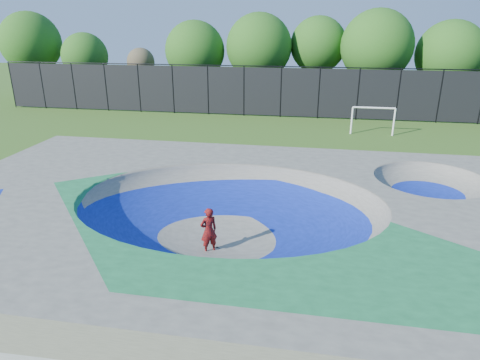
# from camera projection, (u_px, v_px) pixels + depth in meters

# --- Properties ---
(ground) EXTENTS (120.00, 120.00, 0.00)m
(ground) POSITION_uv_depth(u_px,v_px,m) (229.00, 237.00, 15.53)
(ground) COLOR #315718
(ground) RESTS_ON ground
(skate_deck) EXTENTS (22.00, 14.00, 1.50)m
(skate_deck) POSITION_uv_depth(u_px,v_px,m) (229.00, 218.00, 15.27)
(skate_deck) COLOR gray
(skate_deck) RESTS_ON ground
(skater) EXTENTS (0.71, 0.67, 1.63)m
(skater) POSITION_uv_depth(u_px,v_px,m) (209.00, 231.00, 14.22)
(skater) COLOR red
(skater) RESTS_ON ground
(skateboard) EXTENTS (0.70, 0.71, 0.05)m
(skateboard) POSITION_uv_depth(u_px,v_px,m) (209.00, 252.00, 14.50)
(skateboard) COLOR black
(skateboard) RESTS_ON ground
(soccer_goal) EXTENTS (2.90, 0.12, 1.91)m
(soccer_goal) POSITION_uv_depth(u_px,v_px,m) (373.00, 116.00, 29.02)
(soccer_goal) COLOR white
(soccer_goal) RESTS_ON ground
(fence) EXTENTS (48.09, 0.09, 4.04)m
(fence) POSITION_uv_depth(u_px,v_px,m) (281.00, 91.00, 34.17)
(fence) COLOR black
(fence) RESTS_ON ground
(treeline) EXTENTS (54.56, 7.31, 8.39)m
(treeline) POSITION_uv_depth(u_px,v_px,m) (319.00, 49.00, 36.70)
(treeline) COLOR #4A3825
(treeline) RESTS_ON ground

